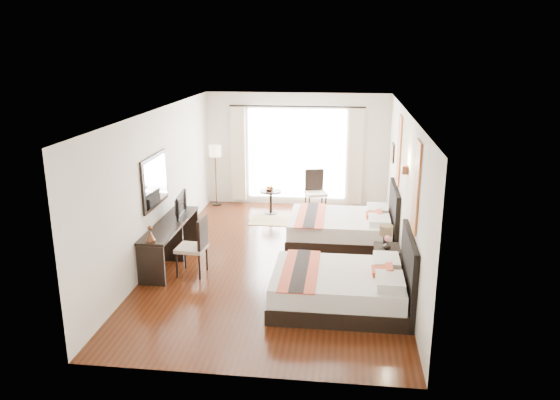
# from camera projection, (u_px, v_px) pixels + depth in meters

# --- Properties ---
(floor) EXTENTS (4.50, 7.50, 0.01)m
(floor) POSITION_uv_depth(u_px,v_px,m) (278.00, 260.00, 10.31)
(floor) COLOR #311709
(floor) RESTS_ON ground
(ceiling) EXTENTS (4.50, 7.50, 0.02)m
(ceiling) POSITION_uv_depth(u_px,v_px,m) (278.00, 112.00, 9.53)
(ceiling) COLOR white
(ceiling) RESTS_ON wall_headboard
(wall_headboard) EXTENTS (0.01, 7.50, 2.80)m
(wall_headboard) POSITION_uv_depth(u_px,v_px,m) (404.00, 193.00, 9.66)
(wall_headboard) COLOR silver
(wall_headboard) RESTS_ON floor
(wall_desk) EXTENTS (0.01, 7.50, 2.80)m
(wall_desk) POSITION_uv_depth(u_px,v_px,m) (159.00, 185.00, 10.18)
(wall_desk) COLOR silver
(wall_desk) RESTS_ON floor
(wall_window) EXTENTS (4.50, 0.01, 2.80)m
(wall_window) POSITION_uv_depth(u_px,v_px,m) (297.00, 150.00, 13.49)
(wall_window) COLOR silver
(wall_window) RESTS_ON floor
(wall_entry) EXTENTS (4.50, 0.01, 2.80)m
(wall_entry) POSITION_uv_depth(u_px,v_px,m) (239.00, 271.00, 6.35)
(wall_entry) COLOR silver
(wall_entry) RESTS_ON floor
(window_glass) EXTENTS (2.40, 0.02, 2.20)m
(window_glass) POSITION_uv_depth(u_px,v_px,m) (297.00, 154.00, 13.51)
(window_glass) COLOR white
(window_glass) RESTS_ON wall_window
(sheer_curtain) EXTENTS (2.30, 0.02, 2.10)m
(sheer_curtain) POSITION_uv_depth(u_px,v_px,m) (296.00, 155.00, 13.45)
(sheer_curtain) COLOR white
(sheer_curtain) RESTS_ON wall_window
(drape_left) EXTENTS (0.35, 0.14, 2.35)m
(drape_left) POSITION_uv_depth(u_px,v_px,m) (238.00, 154.00, 13.58)
(drape_left) COLOR #B7A98E
(drape_left) RESTS_ON floor
(drape_right) EXTENTS (0.35, 0.14, 2.35)m
(drape_right) POSITION_uv_depth(u_px,v_px,m) (356.00, 157.00, 13.25)
(drape_right) COLOR #B7A98E
(drape_right) RESTS_ON floor
(art_panel_near) EXTENTS (0.03, 0.50, 1.35)m
(art_panel_near) POSITION_uv_depth(u_px,v_px,m) (416.00, 187.00, 7.89)
(art_panel_near) COLOR maroon
(art_panel_near) RESTS_ON wall_headboard
(art_panel_far) EXTENTS (0.03, 0.50, 1.35)m
(art_panel_far) POSITION_uv_depth(u_px,v_px,m) (399.00, 150.00, 10.57)
(art_panel_far) COLOR maroon
(art_panel_far) RESTS_ON wall_headboard
(wall_sconce) EXTENTS (0.10, 0.14, 0.14)m
(wall_sconce) POSITION_uv_depth(u_px,v_px,m) (405.00, 170.00, 9.10)
(wall_sconce) COLOR #4F2E1C
(wall_sconce) RESTS_ON wall_headboard
(mirror_frame) EXTENTS (0.04, 1.25, 0.95)m
(mirror_frame) POSITION_uv_depth(u_px,v_px,m) (155.00, 181.00, 9.87)
(mirror_frame) COLOR black
(mirror_frame) RESTS_ON wall_desk
(mirror_glass) EXTENTS (0.01, 1.12, 0.82)m
(mirror_glass) POSITION_uv_depth(u_px,v_px,m) (156.00, 181.00, 9.87)
(mirror_glass) COLOR white
(mirror_glass) RESTS_ON mirror_frame
(bed_near) EXTENTS (2.13, 1.66, 1.20)m
(bed_near) POSITION_uv_depth(u_px,v_px,m) (344.00, 287.00, 8.46)
(bed_near) COLOR black
(bed_near) RESTS_ON floor
(bed_far) EXTENTS (2.16, 1.68, 1.22)m
(bed_far) POSITION_uv_depth(u_px,v_px,m) (344.00, 228.00, 11.14)
(bed_far) COLOR black
(bed_far) RESTS_ON floor
(nightstand) EXTENTS (0.44, 0.55, 0.53)m
(nightstand) POSITION_uv_depth(u_px,v_px,m) (387.00, 261.00, 9.59)
(nightstand) COLOR black
(nightstand) RESTS_ON floor
(table_lamp) EXTENTS (0.24, 0.24, 0.38)m
(table_lamp) POSITION_uv_depth(u_px,v_px,m) (386.00, 232.00, 9.59)
(table_lamp) COLOR black
(table_lamp) RESTS_ON nightstand
(vase) EXTENTS (0.18, 0.18, 0.15)m
(vase) POSITION_uv_depth(u_px,v_px,m) (387.00, 247.00, 9.40)
(vase) COLOR black
(vase) RESTS_ON nightstand
(console_desk) EXTENTS (0.50, 2.20, 0.76)m
(console_desk) POSITION_uv_depth(u_px,v_px,m) (171.00, 242.00, 10.17)
(console_desk) COLOR black
(console_desk) RESTS_ON floor
(television) EXTENTS (0.17, 0.77, 0.44)m
(television) POSITION_uv_depth(u_px,v_px,m) (177.00, 205.00, 10.43)
(television) COLOR black
(television) RESTS_ON console_desk
(bronze_figurine) EXTENTS (0.18, 0.18, 0.25)m
(bronze_figurine) POSITION_uv_depth(u_px,v_px,m) (150.00, 235.00, 9.08)
(bronze_figurine) COLOR #4F2E1C
(bronze_figurine) RESTS_ON console_desk
(desk_chair) EXTENTS (0.52, 0.52, 1.05)m
(desk_chair) POSITION_uv_depth(u_px,v_px,m) (193.00, 257.00, 9.62)
(desk_chair) COLOR #B8A58D
(desk_chair) RESTS_ON floor
(floor_lamp) EXTENTS (0.31, 0.31, 1.52)m
(floor_lamp) POSITION_uv_depth(u_px,v_px,m) (215.00, 155.00, 13.47)
(floor_lamp) COLOR black
(floor_lamp) RESTS_ON floor
(side_table) EXTENTS (0.50, 0.50, 0.57)m
(side_table) POSITION_uv_depth(u_px,v_px,m) (271.00, 202.00, 13.03)
(side_table) COLOR black
(side_table) RESTS_ON floor
(fruit_bowl) EXTENTS (0.26, 0.26, 0.05)m
(fruit_bowl) POSITION_uv_depth(u_px,v_px,m) (270.00, 190.00, 12.94)
(fruit_bowl) COLOR #432A18
(fruit_bowl) RESTS_ON side_table
(window_chair) EXTENTS (0.59, 0.59, 1.03)m
(window_chair) POSITION_uv_depth(u_px,v_px,m) (315.00, 200.00, 13.13)
(window_chair) COLOR #B8A58D
(window_chair) RESTS_ON floor
(jute_rug) EXTENTS (1.37, 0.93, 0.01)m
(jute_rug) POSITION_uv_depth(u_px,v_px,m) (280.00, 220.00, 12.65)
(jute_rug) COLOR tan
(jute_rug) RESTS_ON floor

